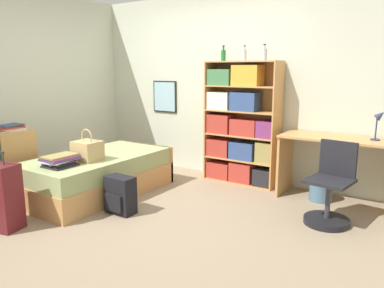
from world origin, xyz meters
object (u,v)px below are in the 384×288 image
at_px(desk_lamp, 379,120).
at_px(bed, 99,174).
at_px(bookcase, 240,128).
at_px(bottle_clear, 264,54).
at_px(book_stack_on_bed, 60,160).
at_px(waste_bin, 321,190).
at_px(desk, 342,157).
at_px(backpack, 120,195).
at_px(handbag, 87,150).
at_px(bottle_brown, 244,55).
at_px(bottle_green, 223,55).
at_px(magazine_pile_on_dresser, 10,128).
at_px(desk_chair, 330,198).
at_px(dresser, 10,162).

bearing_deg(desk_lamp, bed, -155.01).
distance_m(bookcase, bottle_clear, 1.02).
relative_size(book_stack_on_bed, waste_bin, 1.42).
bearing_deg(desk, book_stack_on_bed, -142.58).
bearing_deg(backpack, handbag, 171.43).
xyz_separation_m(bottle_brown, backpack, (-0.58, -1.75, -1.52)).
bearing_deg(bottle_green, magazine_pile_on_dresser, -133.04).
relative_size(bottle_clear, desk_chair, 0.25).
xyz_separation_m(magazine_pile_on_dresser, desk_lamp, (3.85, 1.95, 0.17)).
relative_size(magazine_pile_on_dresser, desk_chair, 0.40).
xyz_separation_m(book_stack_on_bed, desk_lamp, (2.87, 1.98, 0.44)).
height_order(desk, desk_chair, desk_chair).
height_order(bottle_green, waste_bin, bottle_green).
bearing_deg(dresser, bottle_clear, 39.09).
distance_m(bottle_brown, desk_chair, 2.14).
distance_m(bottle_green, waste_bin, 2.15).
bearing_deg(book_stack_on_bed, magazine_pile_on_dresser, 178.47).
bearing_deg(bottle_clear, waste_bin, -8.93).
bearing_deg(book_stack_on_bed, dresser, -179.50).
distance_m(magazine_pile_on_dresser, desk_chair, 3.80).
height_order(desk_lamp, backpack, desk_lamp).
height_order(bed, desk, desk).
xyz_separation_m(bottle_green, desk_chair, (1.68, -0.77, -1.46)).
xyz_separation_m(desk_lamp, waste_bin, (-0.54, -0.10, -0.86)).
distance_m(bed, backpack, 0.78).
height_order(desk_chair, backpack, desk_chair).
bearing_deg(waste_bin, backpack, -136.54).
bearing_deg(bottle_green, handbag, -117.13).
relative_size(bed, desk_lamp, 5.27).
bearing_deg(bed, bottle_clear, 41.92).
distance_m(dresser, bottle_brown, 3.27).
xyz_separation_m(bed, bottle_green, (0.97, 1.42, 1.48)).
xyz_separation_m(handbag, bottle_brown, (1.17, 1.67, 1.11)).
height_order(desk_lamp, waste_bin, desk_lamp).
distance_m(bottle_brown, desk_lamp, 1.81).
distance_m(handbag, bottle_green, 2.19).
bearing_deg(handbag, book_stack_on_bed, -96.24).
bearing_deg(dresser, bookcase, 43.31).
height_order(magazine_pile_on_dresser, bottle_brown, bottle_brown).
xyz_separation_m(desk, waste_bin, (-0.19, -0.05, -0.41)).
bearing_deg(desk_lamp, book_stack_on_bed, -145.45).
relative_size(book_stack_on_bed, desk_chair, 0.46).
height_order(dresser, waste_bin, dresser).
bearing_deg(bookcase, book_stack_on_bed, -119.94).
height_order(magazine_pile_on_dresser, desk_lamp, desk_lamp).
bearing_deg(desk, bottle_green, 176.62).
bearing_deg(desk, bed, -152.93).
bearing_deg(backpack, magazine_pile_on_dresser, -171.51).
bearing_deg(bottle_brown, dresser, -137.39).
bearing_deg(magazine_pile_on_dresser, dresser, -116.55).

